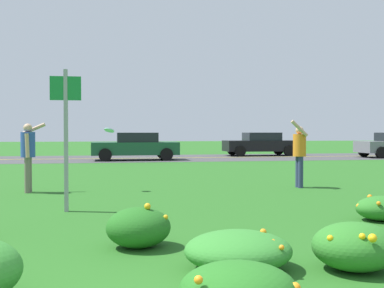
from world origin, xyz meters
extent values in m
plane|color=#26601E|center=(0.00, 11.80, 0.00)|extent=(120.00, 120.00, 0.00)
cube|color=#424244|center=(0.00, 23.59, 0.00)|extent=(120.00, 7.26, 0.01)
cube|color=yellow|center=(0.00, 23.59, 0.01)|extent=(120.00, 0.16, 0.00)
sphere|color=orange|center=(0.94, 1.14, 0.28)|extent=(0.07, 0.07, 0.07)
sphere|color=orange|center=(0.36, 0.89, 0.38)|extent=(0.07, 0.07, 0.07)
sphere|color=orange|center=(0.40, 1.15, 0.25)|extent=(0.06, 0.06, 0.06)
sphere|color=orange|center=(1.14, 0.93, 0.26)|extent=(0.09, 0.09, 0.09)
ellipsoid|color=#2D7526|center=(4.19, 4.54, 0.20)|extent=(0.89, 0.72, 0.41)
sphere|color=orange|center=(3.80, 4.60, 0.24)|extent=(0.08, 0.08, 0.08)
sphere|color=orange|center=(4.31, 4.68, 0.25)|extent=(0.09, 0.09, 0.09)
sphere|color=orange|center=(4.22, 4.95, 0.34)|extent=(0.09, 0.09, 0.09)
sphere|color=orange|center=(3.96, 4.27, 0.34)|extent=(0.07, 0.07, 0.07)
sphere|color=orange|center=(4.00, 4.65, 0.24)|extent=(0.08, 0.08, 0.08)
ellipsoid|color=#2D7526|center=(2.30, 2.08, 0.25)|extent=(0.93, 0.84, 0.51)
sphere|color=yellow|center=(2.20, 1.78, 0.43)|extent=(0.07, 0.07, 0.07)
sphere|color=yellow|center=(1.94, 1.94, 0.39)|extent=(0.07, 0.07, 0.07)
sphere|color=yellow|center=(2.34, 1.92, 0.45)|extent=(0.06, 0.06, 0.06)
sphere|color=yellow|center=(2.25, 1.68, 0.44)|extent=(0.09, 0.09, 0.09)
ellipsoid|color=#337F2D|center=(1.08, 2.32, 0.20)|extent=(1.16, 1.05, 0.41)
sphere|color=orange|center=(1.38, 2.39, 0.38)|extent=(0.07, 0.07, 0.07)
sphere|color=orange|center=(1.39, 2.12, 0.32)|extent=(0.07, 0.07, 0.07)
sphere|color=orange|center=(1.42, 1.95, 0.31)|extent=(0.05, 0.05, 0.05)
ellipsoid|color=#23661E|center=(0.08, 3.46, 0.26)|extent=(0.83, 0.77, 0.51)
sphere|color=gold|center=(0.22, 3.53, 0.43)|extent=(0.06, 0.06, 0.06)
sphere|color=gold|center=(0.19, 3.40, 0.53)|extent=(0.08, 0.08, 0.08)
sphere|color=gold|center=(0.22, 3.37, 0.43)|extent=(0.06, 0.06, 0.06)
sphere|color=gold|center=(-0.04, 3.51, 0.45)|extent=(0.09, 0.09, 0.09)
sphere|color=gold|center=(0.42, 3.35, 0.40)|extent=(0.06, 0.06, 0.06)
sphere|color=gold|center=(0.04, 3.20, 0.31)|extent=(0.07, 0.07, 0.07)
cube|color=#93969B|center=(-1.07, 6.38, 1.32)|extent=(0.07, 0.10, 2.63)
cube|color=#197F38|center=(-1.07, 6.35, 2.28)|extent=(0.56, 0.03, 0.44)
cylinder|color=#2D4C9E|center=(-2.23, 9.31, 1.17)|extent=(0.34, 0.34, 0.61)
sphere|color=tan|center=(-2.23, 9.31, 1.58)|extent=(0.21, 0.21, 0.21)
cylinder|color=#726B5B|center=(-2.23, 9.40, 0.43)|extent=(0.14, 0.14, 0.87)
cylinder|color=#726B5B|center=(-2.23, 9.23, 0.43)|extent=(0.14, 0.14, 0.87)
cylinder|color=tan|center=(-2.12, 9.50, 1.55)|extent=(0.57, 0.11, 0.31)
cylinder|color=tan|center=(-2.21, 9.11, 1.15)|extent=(0.11, 0.09, 0.58)
cylinder|color=orange|center=(4.69, 9.09, 1.13)|extent=(0.34, 0.34, 0.59)
sphere|color=tan|center=(4.69, 9.09, 1.52)|extent=(0.21, 0.21, 0.21)
cylinder|color=navy|center=(4.69, 9.00, 0.42)|extent=(0.14, 0.14, 0.83)
cylinder|color=navy|center=(4.69, 9.17, 0.42)|extent=(0.14, 0.14, 0.83)
cylinder|color=tan|center=(4.60, 8.89, 1.57)|extent=(0.47, 0.10, 0.44)
cylinder|color=tan|center=(4.68, 9.29, 1.11)|extent=(0.11, 0.09, 0.56)
cylinder|color=#ADD6E5|center=(-0.28, 9.27, 1.52)|extent=(0.27, 0.24, 0.16)
torus|color=#ADD6E5|center=(-0.28, 9.27, 1.51)|extent=(0.27, 0.24, 0.16)
cylinder|color=black|center=(14.74, 21.07, 0.33)|extent=(0.66, 0.22, 0.66)
cylinder|color=black|center=(14.74, 22.85, 0.33)|extent=(0.66, 0.22, 0.66)
cube|color=black|center=(9.05, 25.23, 0.62)|extent=(4.50, 1.82, 0.66)
cube|color=black|center=(9.15, 25.23, 1.19)|extent=(2.10, 1.64, 0.52)
cylinder|color=black|center=(7.50, 24.34, 0.33)|extent=(0.66, 0.22, 0.66)
cylinder|color=black|center=(7.50, 26.12, 0.33)|extent=(0.66, 0.22, 0.66)
cylinder|color=black|center=(10.60, 24.34, 0.33)|extent=(0.66, 0.22, 0.66)
cylinder|color=black|center=(10.60, 26.12, 0.33)|extent=(0.66, 0.22, 0.66)
cube|color=#194C2D|center=(1.07, 21.96, 0.62)|extent=(4.50, 1.82, 0.66)
cube|color=black|center=(1.17, 21.96, 1.19)|extent=(2.10, 1.64, 0.52)
cylinder|color=black|center=(-0.48, 21.07, 0.33)|extent=(0.66, 0.22, 0.66)
cylinder|color=black|center=(-0.48, 22.85, 0.33)|extent=(0.66, 0.22, 0.66)
cylinder|color=black|center=(2.62, 21.07, 0.33)|extent=(0.66, 0.22, 0.66)
cylinder|color=black|center=(2.62, 22.85, 0.33)|extent=(0.66, 0.22, 0.66)
camera|label=1|loc=(-0.28, -2.41, 1.47)|focal=43.06mm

